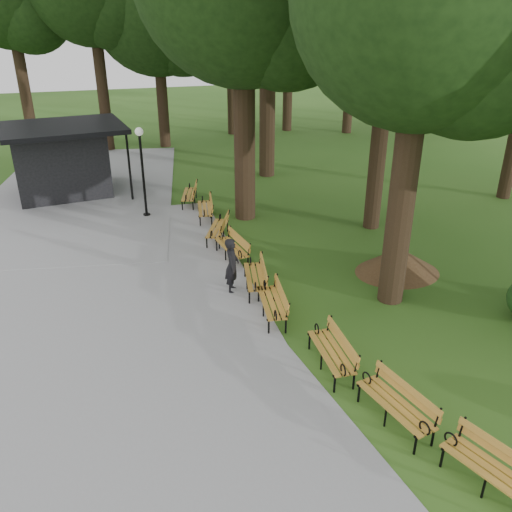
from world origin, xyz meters
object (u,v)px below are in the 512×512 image
object	(u,v)px
bench_0	(494,472)
bench_3	(272,303)
bench_8	(189,194)
bench_5	(232,248)
lamp_post	(141,154)
dirt_mound	(398,260)
bench_2	(331,352)
lawn_tree_1	(389,38)
person	(232,266)
bench_1	(395,405)
bench_7	(205,209)
bench_4	(255,277)
kiosk	(60,160)
bench_6	(217,229)

from	to	relation	value
bench_0	bench_3	size ratio (longest dim) A/B	1.00
bench_8	bench_5	bearing A→B (deg)	18.52
lamp_post	dirt_mound	size ratio (longest dim) A/B	1.56
bench_2	lawn_tree_1	distance (m)	11.09
person	bench_5	distance (m)	2.18
bench_1	bench_7	world-z (taller)	same
person	bench_5	xyz separation A→B (m)	(0.53, 2.07, -0.39)
person	bench_2	distance (m)	4.40
person	bench_4	size ratio (longest dim) A/B	0.88
bench_1	bench_3	size ratio (longest dim) A/B	1.00
bench_0	dirt_mound	bearing A→B (deg)	140.94
bench_0	bench_4	xyz separation A→B (m)	(-1.71, 8.03, 0.00)
kiosk	bench_1	bearing A→B (deg)	-76.29
bench_1	bench_4	bearing A→B (deg)	178.38
bench_3	bench_6	xyz separation A→B (m)	(-0.15, 5.55, 0.00)
person	bench_1	bearing A→B (deg)	-142.04
lamp_post	bench_7	size ratio (longest dim) A/B	1.86
lamp_post	bench_2	distance (m)	11.82
lamp_post	lawn_tree_1	size ratio (longest dim) A/B	0.38
dirt_mound	bench_7	xyz separation A→B (m)	(-4.76, 6.40, 0.03)
bench_5	bench_6	world-z (taller)	same
person	kiosk	size ratio (longest dim) A/B	0.34
bench_5	dirt_mound	bearing A→B (deg)	55.52
bench_5	bench_7	size ratio (longest dim) A/B	1.00
kiosk	bench_7	bearing A→B (deg)	-50.04
lamp_post	bench_0	size ratio (longest dim) A/B	1.86
dirt_mound	bench_5	world-z (taller)	bench_5
person	bench_8	world-z (taller)	person
kiosk	bench_2	bearing A→B (deg)	-75.33
bench_7	bench_8	size ratio (longest dim) A/B	1.00
person	lamp_post	world-z (taller)	lamp_post
bench_4	lawn_tree_1	world-z (taller)	lawn_tree_1
dirt_mound	bench_0	xyz separation A→B (m)	(-2.91, -7.81, 0.03)
person	lawn_tree_1	size ratio (longest dim) A/B	0.18
person	bench_3	size ratio (longest dim) A/B	0.88
person	bench_5	world-z (taller)	person
dirt_mound	bench_6	world-z (taller)	bench_6
person	bench_8	xyz separation A→B (m)	(0.24, 7.98, -0.39)
person	bench_6	distance (m)	3.89
bench_1	bench_6	size ratio (longest dim) A/B	1.00
lawn_tree_1	dirt_mound	bearing A→B (deg)	-106.41
dirt_mound	bench_3	distance (m)	4.83
bench_0	lawn_tree_1	size ratio (longest dim) A/B	0.20
bench_2	bench_3	bearing A→B (deg)	-163.71
bench_0	bench_5	xyz separation A→B (m)	(-1.81, 10.24, 0.00)
bench_1	bench_7	size ratio (longest dim) A/B	1.00
lamp_post	bench_5	size ratio (longest dim) A/B	1.86
bench_1	lawn_tree_1	size ratio (longest dim) A/B	0.20
kiosk	bench_7	xyz separation A→B (m)	(5.32, -5.00, -1.10)
bench_7	bench_0	bearing A→B (deg)	17.05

